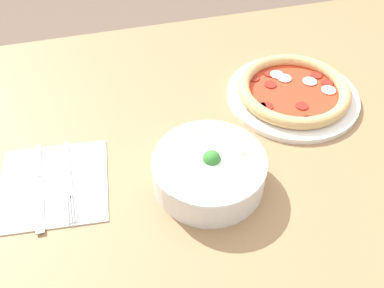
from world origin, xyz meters
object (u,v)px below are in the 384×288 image
object	(u,v)px
pizza	(293,92)
bowl	(209,169)
fork	(69,179)
knife	(39,182)

from	to	relation	value
pizza	bowl	size ratio (longest dim) A/B	1.43
pizza	bowl	world-z (taller)	bowl
pizza	fork	bearing A→B (deg)	13.04
bowl	pizza	bearing A→B (deg)	-143.47
pizza	fork	distance (m)	0.50
pizza	knife	size ratio (longest dim) A/B	1.40
bowl	fork	distance (m)	0.25
pizza	fork	world-z (taller)	pizza
fork	knife	world-z (taller)	same
pizza	knife	bearing A→B (deg)	11.10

